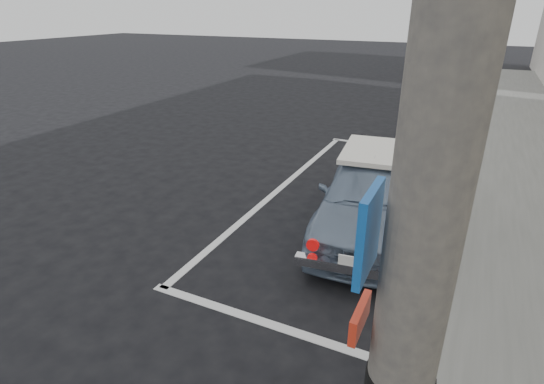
{
  "coord_description": "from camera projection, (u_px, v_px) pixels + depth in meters",
  "views": [
    {
      "loc": [
        2.15,
        -3.77,
        3.18
      ],
      "look_at": [
        -0.23,
        1.2,
        0.75
      ],
      "focal_mm": 28.0,
      "sensor_mm": 36.0,
      "label": 1
    }
  ],
  "objects": [
    {
      "name": "sidewalk",
      "position": [
        532.0,
        262.0,
        5.6
      ],
      "size": [
        2.8,
        40.0,
        0.15
      ],
      "primitive_type": "cube",
      "color": "slate",
      "rests_on": "ground"
    },
    {
      "name": "ground",
      "position": [
        247.0,
        286.0,
        5.25
      ],
      "size": [
        80.0,
        80.0,
        0.0
      ],
      "primitive_type": "plane",
      "color": "black",
      "rests_on": "ground"
    },
    {
      "name": "retro_coupe",
      "position": [
        372.0,
        193.0,
        6.34
      ],
      "size": [
        1.86,
        3.73,
        1.22
      ],
      "rotation": [
        0.0,
        0.0,
        0.12
      ],
      "color": "slate",
      "rests_on": "ground"
    },
    {
      "name": "pline_front",
      "position": [
        392.0,
        147.0,
        10.41
      ],
      "size": [
        3.0,
        0.12,
        0.01
      ],
      "primitive_type": "cube",
      "color": "silver",
      "rests_on": "ground"
    },
    {
      "name": "pline_rear",
      "position": [
        265.0,
        322.0,
        4.63
      ],
      "size": [
        3.0,
        0.12,
        0.01
      ],
      "primitive_type": "cube",
      "color": "silver",
      "rests_on": "ground"
    },
    {
      "name": "cat",
      "position": [
        346.0,
        273.0,
        5.29
      ],
      "size": [
        0.32,
        0.44,
        0.25
      ],
      "rotation": [
        0.0,
        0.0,
        0.42
      ],
      "color": "#716456",
      "rests_on": "ground"
    },
    {
      "name": "pline_side",
      "position": [
        281.0,
        187.0,
        8.08
      ],
      "size": [
        0.12,
        7.0,
        0.01
      ],
      "primitive_type": "cube",
      "color": "silver",
      "rests_on": "ground"
    }
  ]
}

